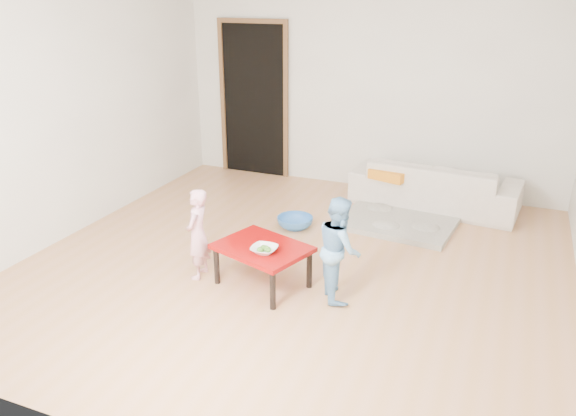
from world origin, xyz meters
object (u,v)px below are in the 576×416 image
Objects in this scene: child_blue at (339,248)px; red_table at (263,266)px; bowl at (264,250)px; child_pink at (198,234)px; sofa at (435,184)px; basin at (295,222)px.

red_table is at bearing 67.00° from child_blue.
bowl is 0.68m from child_pink.
sofa is at bearing -38.97° from child_blue.
sofa is 1.82m from basin.
child_pink is (-0.68, 0.05, 0.01)m from bowl.
sofa reaches higher than red_table.
child_blue is at bearing 17.23° from bowl.
child_pink is at bearing -106.07° from basin.
bowl is at bearing 78.04° from child_blue.
red_table is 3.48× the size of bowl.
child_blue reaches higher than sofa.
red_table is 1.94× the size of basin.
sofa is 2.51× the size of red_table.
red_table is 0.85× the size of child_blue.
red_table is 1.33m from basin.
red_table is 0.65m from child_pink.
bowl is at bearing 74.39° from sofa.
bowl is at bearing -78.77° from basin.
child_pink reaches higher than basin.
child_blue is at bearing 85.77° from sofa.
child_blue reaches higher than bowl.
red_table is 0.91× the size of child_pink.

